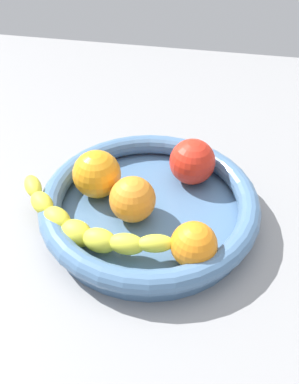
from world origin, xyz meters
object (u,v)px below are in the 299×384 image
Objects in this scene: banana_draped_left at (81,225)px; orange_mid_right at (194,245)px; fruit_bowl at (150,205)px; orange_front at (133,199)px; orange_mid_left at (97,174)px; tomato_red at (192,162)px.

banana_draped_left is 13.97cm from orange_mid_right.
fruit_bowl is 1.30× the size of banana_draped_left.
orange_front is at bearing 55.82° from orange_mid_right.
banana_draped_left is 8.72cm from orange_mid_left.
fruit_bowl is at bearing -45.37° from orange_front.
orange_mid_left is at bearing 56.70° from orange_mid_right.
orange_front is (4.98, -5.36, 0.81)cm from banana_draped_left.
fruit_bowl is 5.34× the size of orange_mid_right.
fruit_bowl is 4.86× the size of orange_front.
fruit_bowl is 4.46× the size of tomato_red.
banana_draped_left is 3.37× the size of orange_mid_left.
tomato_red is at bearing -35.96° from orange_front.
banana_draped_left reaches higher than fruit_bowl.
tomato_red is (9.10, -6.60, 0.27)cm from orange_front.
fruit_bowl is at bearing 146.85° from tomato_red.
orange_mid_left is 1.21× the size of orange_mid_right.
orange_mid_right is at bearing -124.18° from orange_front.
tomato_red is at bearing -66.40° from orange_mid_left.
tomato_red reaches higher than orange_mid_right.
banana_draped_left is 18.50cm from tomato_red.
fruit_bowl is 4.40× the size of orange_mid_left.
orange_front is 0.90× the size of orange_mid_left.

